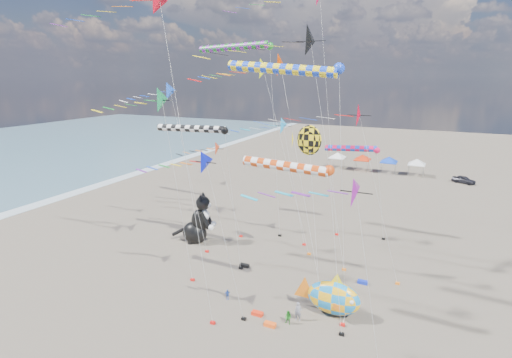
{
  "coord_description": "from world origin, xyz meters",
  "views": [
    {
      "loc": [
        12.48,
        -18.66,
        18.45
      ],
      "look_at": [
        -1.8,
        12.0,
        9.6
      ],
      "focal_mm": 28.0,
      "sensor_mm": 36.0,
      "label": 1
    }
  ],
  "objects_px": {
    "cat_inflatable": "(197,218)",
    "child_blue": "(227,294)",
    "fish_inflatable": "(333,298)",
    "parked_car": "(464,180)",
    "child_green": "(288,318)",
    "person_adult": "(298,312)"
  },
  "relations": [
    {
      "from": "child_blue",
      "to": "fish_inflatable",
      "type": "bearing_deg",
      "value": -33.56
    },
    {
      "from": "child_green",
      "to": "parked_car",
      "type": "distance_m",
      "value": 53.19
    },
    {
      "from": "cat_inflatable",
      "to": "fish_inflatable",
      "type": "distance_m",
      "value": 19.2
    },
    {
      "from": "child_green",
      "to": "person_adult",
      "type": "bearing_deg",
      "value": 63.11
    },
    {
      "from": "person_adult",
      "to": "child_blue",
      "type": "bearing_deg",
      "value": 164.92
    },
    {
      "from": "person_adult",
      "to": "fish_inflatable",
      "type": "bearing_deg",
      "value": 25.83
    },
    {
      "from": "child_green",
      "to": "child_blue",
      "type": "xyz_separation_m",
      "value": [
        -5.88,
        1.07,
        -0.09
      ]
    },
    {
      "from": "cat_inflatable",
      "to": "child_green",
      "type": "bearing_deg",
      "value": -49.75
    },
    {
      "from": "cat_inflatable",
      "to": "fish_inflatable",
      "type": "xyz_separation_m",
      "value": [
        17.56,
        -7.65,
        -1.35
      ]
    },
    {
      "from": "cat_inflatable",
      "to": "child_blue",
      "type": "xyz_separation_m",
      "value": [
        8.92,
        -9.1,
        -2.46
      ]
    },
    {
      "from": "fish_inflatable",
      "to": "child_green",
      "type": "xyz_separation_m",
      "value": [
        -2.76,
        -2.53,
        -1.03
      ]
    },
    {
      "from": "fish_inflatable",
      "to": "child_green",
      "type": "distance_m",
      "value": 3.88
    },
    {
      "from": "parked_car",
      "to": "fish_inflatable",
      "type": "bearing_deg",
      "value": -166.87
    },
    {
      "from": "cat_inflatable",
      "to": "parked_car",
      "type": "xyz_separation_m",
      "value": [
        28.36,
        41.26,
        -2.27
      ]
    },
    {
      "from": "cat_inflatable",
      "to": "parked_car",
      "type": "distance_m",
      "value": 50.12
    },
    {
      "from": "child_blue",
      "to": "parked_car",
      "type": "distance_m",
      "value": 53.98
    },
    {
      "from": "cat_inflatable",
      "to": "child_blue",
      "type": "relative_size",
      "value": 6.32
    },
    {
      "from": "person_adult",
      "to": "child_green",
      "type": "relative_size",
      "value": 1.38
    },
    {
      "from": "person_adult",
      "to": "child_green",
      "type": "distance_m",
      "value": 0.95
    },
    {
      "from": "person_adult",
      "to": "parked_car",
      "type": "bearing_deg",
      "value": 63.23
    },
    {
      "from": "fish_inflatable",
      "to": "child_green",
      "type": "bearing_deg",
      "value": -137.53
    },
    {
      "from": "person_adult",
      "to": "child_blue",
      "type": "distance_m",
      "value": 6.41
    }
  ]
}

